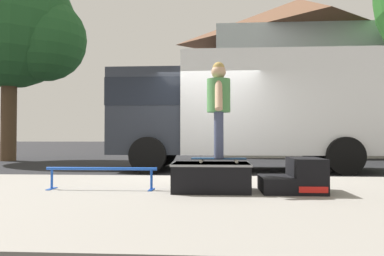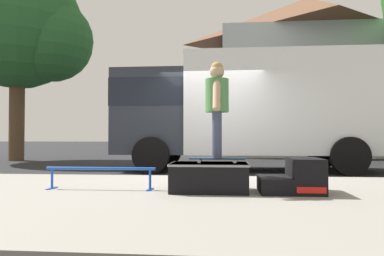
{
  "view_description": "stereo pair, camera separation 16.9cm",
  "coord_description": "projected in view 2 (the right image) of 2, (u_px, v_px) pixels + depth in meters",
  "views": [
    {
      "loc": [
        0.19,
        -7.91,
        0.88
      ],
      "look_at": [
        -0.21,
        -1.73,
        1.04
      ],
      "focal_mm": 34.66,
      "sensor_mm": 36.0,
      "label": 1
    },
    {
      "loc": [
        0.36,
        -7.89,
        0.88
      ],
      "look_at": [
        -0.21,
        -1.73,
        1.04
      ],
      "focal_mm": 34.66,
      "sensor_mm": 36.0,
      "label": 2
    }
  ],
  "objects": [
    {
      "name": "street_tree_neighbour",
      "position": [
        25.0,
        29.0,
        14.27
      ],
      "size": [
        5.35,
        4.87,
        7.64
      ],
      "color": "brown",
      "rests_on": "ground"
    },
    {
      "name": "kicker_ramp",
      "position": [
        295.0,
        178.0,
        5.15
      ],
      "size": [
        0.85,
        0.79,
        0.48
      ],
      "color": "black",
      "rests_on": "sidewalk_slab"
    },
    {
      "name": "skateboard",
      "position": [
        217.0,
        159.0,
        5.29
      ],
      "size": [
        0.78,
        0.22,
        0.07
      ],
      "color": "navy",
      "rests_on": "skate_box"
    },
    {
      "name": "grind_rail",
      "position": [
        100.0,
        172.0,
        5.46
      ],
      "size": [
        1.65,
        0.28,
        0.33
      ],
      "color": "blue",
      "rests_on": "sidewalk_slab"
    },
    {
      "name": "sidewalk_slab",
      "position": [
        199.0,
        200.0,
        4.88
      ],
      "size": [
        50.0,
        5.0,
        0.12
      ],
      "primitive_type": "cube",
      "color": "gray",
      "rests_on": "ground"
    },
    {
      "name": "box_truck",
      "position": [
        244.0,
        107.0,
        10.02
      ],
      "size": [
        6.91,
        2.63,
        3.05
      ],
      "color": "white",
      "rests_on": "ground"
    },
    {
      "name": "house_behind",
      "position": [
        308.0,
        74.0,
        19.72
      ],
      "size": [
        9.54,
        8.23,
        8.4
      ],
      "color": "silver",
      "rests_on": "ground"
    },
    {
      "name": "skate_box",
      "position": [
        209.0,
        176.0,
        5.26
      ],
      "size": [
        1.09,
        0.77,
        0.4
      ],
      "color": "black",
      "rests_on": "sidewalk_slab"
    },
    {
      "name": "skater_kid",
      "position": [
        217.0,
        101.0,
        5.31
      ],
      "size": [
        0.34,
        0.71,
        1.38
      ],
      "color": "#3F4766",
      "rests_on": "skateboard"
    },
    {
      "name": "ground_plane",
      "position": [
        209.0,
        179.0,
        7.87
      ],
      "size": [
        140.0,
        140.0,
        0.0
      ],
      "primitive_type": "plane",
      "color": "black"
    }
  ]
}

